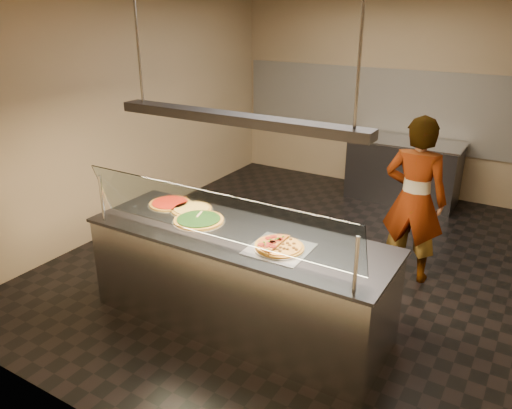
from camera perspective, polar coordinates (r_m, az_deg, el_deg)
The scene contains 19 objects.
ground at distance 5.99m, azimuth 5.02°, elevation -6.23°, with size 5.00×6.00×0.02m, color black.
wall_back at distance 8.22m, azimuth 14.96°, elevation 12.03°, with size 5.00×0.02×3.00m, color tan.
wall_front at distance 3.16m, azimuth -19.09°, elevation -3.83°, with size 5.00×0.02×3.00m, color tan.
wall_left at distance 6.88m, azimuth -13.92°, elevation 10.32°, with size 0.02×6.00×3.00m, color tan.
tile_band at distance 8.22m, azimuth 14.76°, elevation 10.63°, with size 4.90×0.02×1.20m, color silver.
serving_counter at distance 4.62m, azimuth -2.02°, elevation -8.53°, with size 2.80×0.94×0.93m.
sneeze_guard at distance 4.03m, azimuth -4.82°, elevation -1.28°, with size 2.56×0.18×0.54m.
perforated_tray at distance 4.13m, azimuth 2.69°, elevation -5.03°, with size 0.50×0.50×0.01m.
half_pizza_pepperoni at distance 4.16m, azimuth 1.52°, elevation -4.38°, with size 0.22×0.41×0.05m.
half_pizza_sausage at distance 4.09m, azimuth 3.91°, elevation -5.07°, with size 0.21×0.41×0.04m.
pizza_spinach at distance 4.67m, azimuth -6.53°, elevation -1.74°, with size 0.49×0.49×0.03m.
pizza_cheese at distance 4.92m, azimuth -7.34°, elevation -0.52°, with size 0.43×0.43×0.03m.
pizza_tomato at distance 5.10m, azimuth -9.76°, elevation 0.15°, with size 0.44×0.44×0.03m.
pizza_spatula at distance 4.70m, azimuth -6.23°, elevation -1.38°, with size 0.23×0.22×0.02m.
prep_table at distance 7.90m, azimuth 16.47°, elevation 3.75°, with size 1.64×0.74×0.93m.
worker at distance 5.49m, azimuth 17.65°, elevation 0.50°, with size 0.66×0.43×1.80m, color #313036.
heat_lamp_housing at distance 4.08m, azimuth -2.30°, elevation 9.76°, with size 2.30×0.18×0.08m, color #39393E.
lamp_rod_left at distance 4.63m, azimuth -13.34°, elevation 17.48°, with size 0.02×0.02×1.01m, color #B7B7BC.
lamp_rod_right at distance 3.55m, azimuth 11.78°, elevation 16.43°, with size 0.02×0.02×1.01m, color #B7B7BC.
Camera 1 is at (2.27, -4.78, 2.81)m, focal length 35.00 mm.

